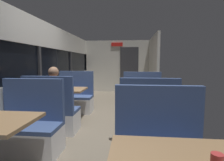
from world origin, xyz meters
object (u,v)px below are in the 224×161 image
(bench_rear_aisle_facing_end, at_px, (148,122))
(coffee_cup_secondary, at_px, (217,161))
(bench_front_aisle_facing_entry, at_px, (159,161))
(bench_mid_window_facing_end, at_px, (53,115))
(dining_table_rear_aisle, at_px, (145,96))
(bench_mid_window_facing_entry, at_px, (75,100))
(dining_table_mid_window, at_px, (65,93))
(seated_passenger, at_px, (54,104))
(bench_near_window_facing_entry, at_px, (29,132))
(bench_rear_aisle_facing_entry, at_px, (142,103))
(coffee_cup_primary, at_px, (61,88))

(bench_rear_aisle_facing_end, relative_size, coffee_cup_secondary, 12.22)
(bench_front_aisle_facing_entry, bearing_deg, bench_mid_window_facing_end, 141.99)
(dining_table_rear_aisle, bearing_deg, bench_rear_aisle_facing_end, -90.00)
(bench_mid_window_facing_entry, bearing_deg, dining_table_mid_window, -90.00)
(bench_mid_window_facing_entry, height_order, bench_front_aisle_facing_entry, same)
(seated_passenger, bearing_deg, bench_rear_aisle_facing_end, -8.65)
(bench_near_window_facing_entry, relative_size, bench_mid_window_facing_end, 1.00)
(bench_rear_aisle_facing_end, height_order, bench_rear_aisle_facing_entry, same)
(dining_table_mid_window, relative_size, coffee_cup_primary, 10.00)
(coffee_cup_secondary, bearing_deg, coffee_cup_primary, 126.63)
(coffee_cup_secondary, bearing_deg, seated_passenger, 131.63)
(bench_mid_window_facing_end, xyz_separation_m, seated_passenger, (0.00, 0.07, 0.21))
(dining_table_mid_window, height_order, bench_rear_aisle_facing_end, bench_rear_aisle_facing_end)
(bench_rear_aisle_facing_end, xyz_separation_m, seated_passenger, (-1.79, 0.27, 0.21))
(bench_mid_window_facing_entry, relative_size, bench_rear_aisle_facing_entry, 1.00)
(bench_near_window_facing_entry, bearing_deg, bench_front_aisle_facing_entry, -18.53)
(dining_table_rear_aisle, bearing_deg, bench_rear_aisle_facing_entry, 90.00)
(dining_table_mid_window, bearing_deg, bench_mid_window_facing_end, -90.00)
(bench_mid_window_facing_entry, bearing_deg, bench_front_aisle_facing_entry, -57.39)
(bench_mid_window_facing_entry, xyz_separation_m, bench_rear_aisle_facing_entry, (1.79, -0.20, 0.00))
(bench_mid_window_facing_entry, xyz_separation_m, seated_passenger, (0.00, -1.33, 0.21))
(dining_table_rear_aisle, bearing_deg, coffee_cup_secondary, -85.88)
(bench_front_aisle_facing_entry, xyz_separation_m, coffee_cup_primary, (-1.82, 1.94, 0.46))
(bench_near_window_facing_entry, bearing_deg, dining_table_rear_aisle, 35.95)
(bench_near_window_facing_entry, xyz_separation_m, seated_passenger, (0.00, 0.87, 0.21))
(bench_rear_aisle_facing_end, bearing_deg, coffee_cup_secondary, -84.41)
(bench_front_aisle_facing_entry, xyz_separation_m, bench_rear_aisle_facing_entry, (0.00, 2.60, 0.00))
(bench_front_aisle_facing_entry, bearing_deg, bench_mid_window_facing_entry, 122.61)
(bench_mid_window_facing_end, height_order, bench_rear_aisle_facing_entry, same)
(dining_table_rear_aisle, height_order, bench_rear_aisle_facing_entry, bench_rear_aisle_facing_entry)
(bench_mid_window_facing_entry, distance_m, coffee_cup_primary, 0.97)
(bench_near_window_facing_entry, bearing_deg, seated_passenger, 90.00)
(dining_table_mid_window, relative_size, bench_rear_aisle_facing_end, 0.82)
(bench_near_window_facing_entry, relative_size, bench_rear_aisle_facing_end, 1.00)
(dining_table_mid_window, height_order, bench_mid_window_facing_entry, bench_mid_window_facing_entry)
(bench_mid_window_facing_end, height_order, dining_table_rear_aisle, bench_mid_window_facing_end)
(bench_near_window_facing_entry, height_order, bench_mid_window_facing_end, same)
(dining_table_rear_aisle, xyz_separation_m, bench_rear_aisle_facing_end, (0.00, -0.70, -0.31))
(bench_rear_aisle_facing_end, height_order, seated_passenger, seated_passenger)
(seated_passenger, bearing_deg, dining_table_rear_aisle, 13.42)
(coffee_cup_primary, xyz_separation_m, coffee_cup_secondary, (2.01, -2.70, 0.00))
(bench_front_aisle_facing_entry, distance_m, bench_rear_aisle_facing_end, 1.20)
(bench_rear_aisle_facing_entry, bearing_deg, dining_table_mid_window, -164.41)
(bench_front_aisle_facing_entry, xyz_separation_m, bench_rear_aisle_facing_end, (0.00, 1.20, 0.00))
(bench_rear_aisle_facing_end, bearing_deg, bench_front_aisle_facing_entry, -90.00)
(bench_mid_window_facing_end, distance_m, dining_table_rear_aisle, 1.88)
(dining_table_rear_aisle, relative_size, bench_rear_aisle_facing_entry, 0.82)
(bench_mid_window_facing_entry, height_order, dining_table_rear_aisle, bench_mid_window_facing_entry)
(bench_mid_window_facing_entry, xyz_separation_m, dining_table_rear_aisle, (1.79, -0.90, 0.31))
(bench_front_aisle_facing_entry, height_order, coffee_cup_secondary, bench_front_aisle_facing_entry)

